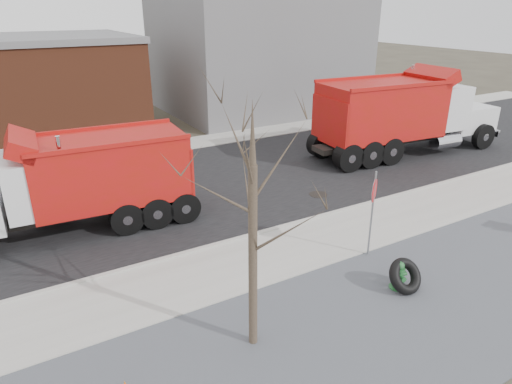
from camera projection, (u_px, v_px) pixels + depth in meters
ground at (303, 252)px, 13.29m from camera, size 120.00×120.00×0.00m
gravel_verge at (393, 317)px, 10.49m from camera, size 60.00×5.00×0.03m
sidewalk at (299, 247)px, 13.48m from camera, size 60.00×2.50×0.06m
curb at (275, 229)px, 14.50m from camera, size 60.00×0.15×0.11m
road at (211, 184)px, 18.31m from camera, size 60.00×9.40×0.02m
far_sidewalk at (163, 148)px, 22.85m from camera, size 60.00×2.00×0.06m
building_grey at (257, 48)px, 30.33m from camera, size 12.00×10.00×8.00m
bare_tree at (253, 201)px, 8.46m from camera, size 3.20×3.20×5.20m
fire_hydrant at (399, 276)px, 11.43m from camera, size 0.45×0.44×0.79m
truck_tire at (405, 276)px, 11.34m from camera, size 0.95×0.79×0.90m
stop_sign at (373, 199)px, 12.42m from camera, size 0.58×0.43×2.56m
dump_truck_red_a at (403, 112)px, 21.33m from camera, size 9.99×3.50×3.95m
dump_truck_red_b at (78, 179)px, 14.01m from camera, size 7.90×2.75×3.32m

